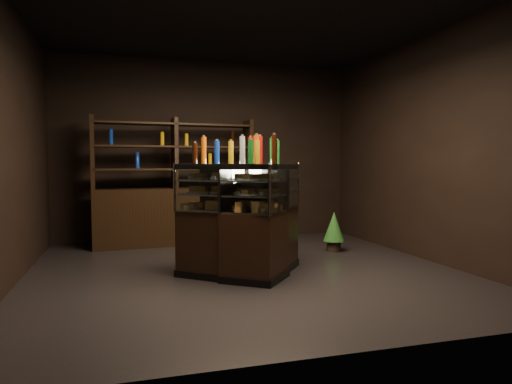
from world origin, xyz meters
TOP-DOWN VIEW (x-y plane):
  - ground at (0.00, 0.00)m, footprint 5.00×5.00m
  - room_shell at (0.00, 0.00)m, footprint 5.02×5.02m
  - display_case at (-0.02, -0.20)m, footprint 1.60×1.31m
  - food_display at (-0.02, -0.20)m, footprint 1.25×0.98m
  - bottles_top at (-0.02, -0.20)m, footprint 1.08×0.84m
  - potted_conifer at (1.57, 0.83)m, footprint 0.31×0.31m
  - back_shelving at (-0.60, 2.05)m, footprint 2.53×0.57m

SIDE VIEW (x-z plane):
  - ground at x=0.00m, z-range 0.00..0.00m
  - potted_conifer at x=1.57m, z-range 0.05..0.71m
  - display_case at x=-0.02m, z-range -0.21..1.09m
  - back_shelving at x=-0.60m, z-range -0.40..1.60m
  - food_display at x=-0.02m, z-range 0.80..1.20m
  - bottles_top at x=-0.02m, z-range 1.28..1.58m
  - room_shell at x=0.00m, z-range 0.44..3.45m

